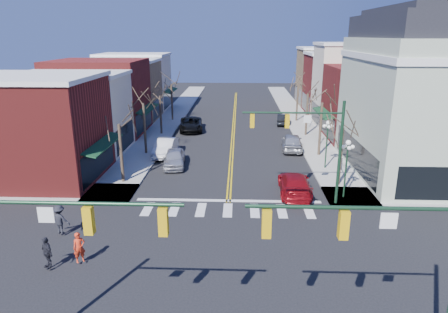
# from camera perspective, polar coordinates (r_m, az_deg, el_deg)

# --- Properties ---
(ground) EXTENTS (160.00, 160.00, 0.00)m
(ground) POSITION_cam_1_polar(r_m,az_deg,el_deg) (21.41, 0.02, -14.63)
(ground) COLOR black
(ground) RESTS_ON ground
(sidewalk_left) EXTENTS (3.50, 70.00, 0.15)m
(sidewalk_left) POSITION_cam_1_polar(r_m,az_deg,el_deg) (40.92, -11.22, 0.85)
(sidewalk_left) COLOR #9E9B93
(sidewalk_left) RESTS_ON ground
(sidewalk_right) EXTENTS (3.50, 70.00, 0.15)m
(sidewalk_right) POSITION_cam_1_polar(r_m,az_deg,el_deg) (40.62, 13.57, 0.58)
(sidewalk_right) COLOR #9E9B93
(sidewalk_right) RESTS_ON ground
(bldg_left_brick_a) EXTENTS (10.00, 8.50, 8.00)m
(bldg_left_brick_a) POSITION_cam_1_polar(r_m,az_deg,el_deg) (34.82, -25.60, 3.34)
(bldg_left_brick_a) COLOR maroon
(bldg_left_brick_a) RESTS_ON ground
(bldg_left_stucco_a) EXTENTS (10.00, 7.00, 7.50)m
(bldg_left_stucco_a) POSITION_cam_1_polar(r_m,az_deg,el_deg) (41.73, -20.77, 5.58)
(bldg_left_stucco_a) COLOR beige
(bldg_left_stucco_a) RESTS_ON ground
(bldg_left_brick_b) EXTENTS (10.00, 9.00, 8.50)m
(bldg_left_brick_b) POSITION_cam_1_polar(r_m,az_deg,el_deg) (49.00, -17.28, 8.06)
(bldg_left_brick_b) COLOR maroon
(bldg_left_brick_b) RESTS_ON ground
(bldg_left_tan) EXTENTS (10.00, 7.50, 7.80)m
(bldg_left_tan) POSITION_cam_1_polar(r_m,az_deg,el_deg) (56.82, -14.54, 9.06)
(bldg_left_tan) COLOR #A08258
(bldg_left_tan) RESTS_ON ground
(bldg_left_stucco_b) EXTENTS (10.00, 8.00, 8.20)m
(bldg_left_stucco_b) POSITION_cam_1_polar(r_m,az_deg,el_deg) (64.21, -12.61, 10.23)
(bldg_left_stucco_b) COLOR beige
(bldg_left_stucco_b) RESTS_ON ground
(bldg_right_brick_a) EXTENTS (10.00, 8.50, 8.00)m
(bldg_right_brick_a) POSITION_cam_1_polar(r_m,az_deg,el_deg) (46.95, 20.73, 7.06)
(bldg_right_brick_a) COLOR maroon
(bldg_right_brick_a) RESTS_ON ground
(bldg_right_stucco) EXTENTS (10.00, 7.00, 10.00)m
(bldg_right_stucco) POSITION_cam_1_polar(r_m,az_deg,el_deg) (54.15, 18.33, 9.55)
(bldg_right_stucco) COLOR beige
(bldg_right_stucco) RESTS_ON ground
(bldg_right_brick_b) EXTENTS (10.00, 8.00, 8.50)m
(bldg_right_brick_b) POSITION_cam_1_polar(r_m,az_deg,el_deg) (61.44, 16.40, 9.81)
(bldg_right_brick_b) COLOR maroon
(bldg_right_brick_b) RESTS_ON ground
(bldg_right_tan) EXTENTS (10.00, 8.00, 9.00)m
(bldg_right_tan) POSITION_cam_1_polar(r_m,az_deg,el_deg) (69.16, 14.84, 10.87)
(bldg_right_tan) COLOR #A08258
(bldg_right_tan) RESTS_ON ground
(victorian_corner) EXTENTS (12.25, 14.25, 13.30)m
(victorian_corner) POSITION_cam_1_polar(r_m,az_deg,el_deg) (36.62, 28.05, 7.86)
(victorian_corner) COLOR #AEBAA1
(victorian_corner) RESTS_ON ground
(traffic_mast_near_left) EXTENTS (6.60, 0.28, 7.20)m
(traffic_mast_near_left) POSITION_cam_1_polar(r_m,az_deg,el_deg) (14.09, -25.01, -12.31)
(traffic_mast_near_left) COLOR #14331E
(traffic_mast_near_left) RESTS_ON ground
(traffic_mast_near_right) EXTENTS (6.60, 0.28, 7.20)m
(traffic_mast_near_right) POSITION_cam_1_polar(r_m,az_deg,el_deg) (13.53, 23.57, -13.38)
(traffic_mast_near_right) COLOR #14331E
(traffic_mast_near_right) RESTS_ON ground
(traffic_mast_far_right) EXTENTS (6.60, 0.28, 7.20)m
(traffic_mast_far_right) POSITION_cam_1_polar(r_m,az_deg,el_deg) (26.87, 12.56, 2.55)
(traffic_mast_far_right) COLOR #14331E
(traffic_mast_far_right) RESTS_ON ground
(lamppost_corner) EXTENTS (0.36, 0.36, 4.33)m
(lamppost_corner) POSITION_cam_1_polar(r_m,az_deg,el_deg) (28.96, 17.14, -0.36)
(lamppost_corner) COLOR #14331E
(lamppost_corner) RESTS_ON ground
(lamppost_midblock) EXTENTS (0.36, 0.36, 4.33)m
(lamppost_midblock) POSITION_cam_1_polar(r_m,az_deg,el_deg) (35.04, 14.54, 2.81)
(lamppost_midblock) COLOR #14331E
(lamppost_midblock) RESTS_ON ground
(tree_left_a) EXTENTS (0.24, 0.24, 4.76)m
(tree_left_a) POSITION_cam_1_polar(r_m,az_deg,el_deg) (31.86, -14.47, 0.32)
(tree_left_a) COLOR #382B21
(tree_left_a) RESTS_ON ground
(tree_left_b) EXTENTS (0.24, 0.24, 5.04)m
(tree_left_b) POSITION_cam_1_polar(r_m,az_deg,el_deg) (39.29, -11.25, 3.87)
(tree_left_b) COLOR #382B21
(tree_left_b) RESTS_ON ground
(tree_left_c) EXTENTS (0.24, 0.24, 4.55)m
(tree_left_c) POSITION_cam_1_polar(r_m,az_deg,el_deg) (46.99, -9.03, 5.81)
(tree_left_c) COLOR #382B21
(tree_left_c) RESTS_ON ground
(tree_left_d) EXTENTS (0.24, 0.24, 4.90)m
(tree_left_d) POSITION_cam_1_polar(r_m,az_deg,el_deg) (54.70, -7.45, 7.63)
(tree_left_d) COLOR #382B21
(tree_left_d) RESTS_ON ground
(tree_right_a) EXTENTS (0.24, 0.24, 4.62)m
(tree_right_a) POSITION_cam_1_polar(r_m,az_deg,el_deg) (31.50, 16.27, -0.14)
(tree_right_a) COLOR #382B21
(tree_right_a) RESTS_ON ground
(tree_right_b) EXTENTS (0.24, 0.24, 5.18)m
(tree_right_b) POSITION_cam_1_polar(r_m,az_deg,el_deg) (38.98, 13.59, 3.72)
(tree_right_b) COLOR #382B21
(tree_right_b) RESTS_ON ground
(tree_right_c) EXTENTS (0.24, 0.24, 4.83)m
(tree_right_c) POSITION_cam_1_polar(r_m,az_deg,el_deg) (46.71, 11.73, 5.77)
(tree_right_c) COLOR #382B21
(tree_right_c) RESTS_ON ground
(tree_right_d) EXTENTS (0.24, 0.24, 4.97)m
(tree_right_d) POSITION_cam_1_polar(r_m,az_deg,el_deg) (54.48, 10.41, 7.49)
(tree_right_d) COLOR #382B21
(tree_right_d) RESTS_ON ground
(car_left_near) EXTENTS (2.29, 4.70, 1.55)m
(car_left_near) POSITION_cam_1_polar(r_m,az_deg,el_deg) (35.61, -7.13, -0.20)
(car_left_near) COLOR silver
(car_left_near) RESTS_ON ground
(car_left_mid) EXTENTS (1.85, 4.97, 1.62)m
(car_left_mid) POSITION_cam_1_polar(r_m,az_deg,el_deg) (38.90, -8.38, 1.28)
(car_left_mid) COLOR white
(car_left_mid) RESTS_ON ground
(car_left_far) EXTENTS (3.26, 6.01, 1.60)m
(car_left_far) POSITION_cam_1_polar(r_m,az_deg,el_deg) (48.85, -4.74, 4.62)
(car_left_far) COLOR black
(car_left_far) RESTS_ON ground
(car_right_near) EXTENTS (2.36, 5.45, 1.56)m
(car_right_near) POSITION_cam_1_polar(r_m,az_deg,el_deg) (29.68, 10.04, -3.88)
(car_right_near) COLOR maroon
(car_right_near) RESTS_ON ground
(car_right_mid) EXTENTS (2.36, 5.14, 1.71)m
(car_right_mid) POSITION_cam_1_polar(r_m,az_deg,el_deg) (40.93, 9.66, 2.08)
(car_right_mid) COLOR #B8B8BD
(car_right_mid) RESTS_ON ground
(car_right_far) EXTENTS (1.89, 4.29, 1.37)m
(car_right_far) POSITION_cam_1_polar(r_m,az_deg,el_deg) (52.76, 8.42, 5.29)
(car_right_far) COLOR black
(car_right_far) RESTS_ON ground
(pedestrian_red_a) EXTENTS (0.71, 0.65, 1.62)m
(pedestrian_red_a) POSITION_cam_1_polar(r_m,az_deg,el_deg) (21.88, -19.98, -12.11)
(pedestrian_red_a) COLOR red
(pedestrian_red_a) RESTS_ON sidewalk_left
(pedestrian_dark_a) EXTENTS (1.00, 0.93, 1.65)m
(pedestrian_dark_a) POSITION_cam_1_polar(r_m,az_deg,el_deg) (21.99, -23.98, -12.41)
(pedestrian_dark_a) COLOR black
(pedestrian_dark_a) RESTS_ON sidewalk_left
(pedestrian_dark_b) EXTENTS (1.22, 0.81, 1.76)m
(pedestrian_dark_b) POSITION_cam_1_polar(r_m,az_deg,el_deg) (25.13, -22.40, -8.32)
(pedestrian_dark_b) COLOR black
(pedestrian_dark_b) RESTS_ON sidewalk_left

